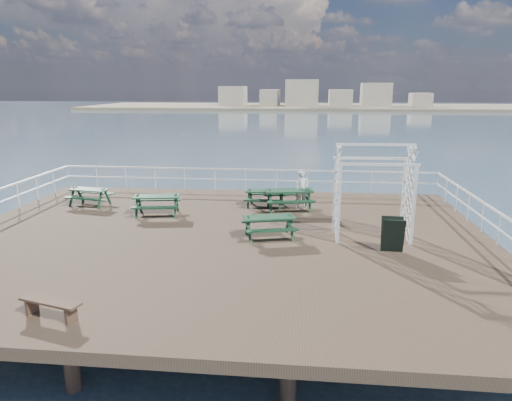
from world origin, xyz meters
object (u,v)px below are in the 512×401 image
Objects in this scene: picnic_table_b at (289,195)px; trellis_arbor at (373,197)px; flat_bench_far at (50,305)px; person at (302,189)px; picnic_table_a at (89,193)px; picnic_table_c at (265,195)px; picnic_table_d at (157,201)px; picnic_table_e at (269,222)px.

trellis_arbor is (2.82, -3.29, 0.80)m from picnic_table_b.
picnic_table_b reaches higher than flat_bench_far.
picnic_table_b is 1.39× the size of person.
picnic_table_a is 1.08× the size of picnic_table_c.
picnic_table_d is at bearing -176.81° from picnic_table_b.
flat_bench_far is (-3.84, -9.87, -0.18)m from picnic_table_c.
picnic_table_a is at bearing -172.29° from picnic_table_c.
person is (1.50, -0.04, 0.28)m from picnic_table_c.
picnic_table_a is at bearing 126.12° from flat_bench_far.
flat_bench_far is at bearing -107.26° from picnic_table_c.
picnic_table_c is 4.01m from picnic_table_e.
flat_bench_far is (-4.30, -5.90, -0.21)m from picnic_table_e.
picnic_table_e is 4.09m from person.
picnic_table_e is at bearing -14.55° from picnic_table_a.
picnic_table_d is at bearing 137.90° from picnic_table_e.
picnic_table_b is at bearing 66.76° from picnic_table_e.
person is (5.34, 9.84, 0.46)m from flat_bench_far.
picnic_table_d is (-4.10, -1.64, 0.06)m from picnic_table_c.
picnic_table_b is 3.69m from picnic_table_e.
picnic_table_a is 1.17× the size of person.
picnic_table_e is at bearing 69.26° from flat_bench_far.
picnic_table_e is 0.63× the size of trellis_arbor.
picnic_table_b is at bearing 10.45° from picnic_table_a.
picnic_table_a is at bearing 151.70° from picnic_table_d.
trellis_arbor is at bearing -8.85° from picnic_table_e.
picnic_table_e is 7.30m from flat_bench_far.
picnic_table_d is 1.00× the size of picnic_table_e.
person is (5.60, 1.60, 0.22)m from picnic_table_d.
flat_bench_far is at bearing -97.20° from picnic_table_d.
picnic_table_e reaches higher than picnic_table_a.
person is at bearing 120.49° from trellis_arbor.
person is (-2.31, 3.59, -0.61)m from trellis_arbor.
picnic_table_e is at bearing -79.49° from picnic_table_c.
picnic_table_a is 1.21× the size of flat_bench_far.
picnic_table_b is at bearing 128.31° from trellis_arbor.
picnic_table_a is at bearing 174.04° from person.
picnic_table_b is 1.43× the size of flat_bench_far.
flat_bench_far is 11.20m from person.
person reaches higher than picnic_table_e.
picnic_table_b is 1.05m from picnic_table_c.
picnic_table_b is 1.29× the size of picnic_table_c.
picnic_table_b reaches higher than picnic_table_c.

